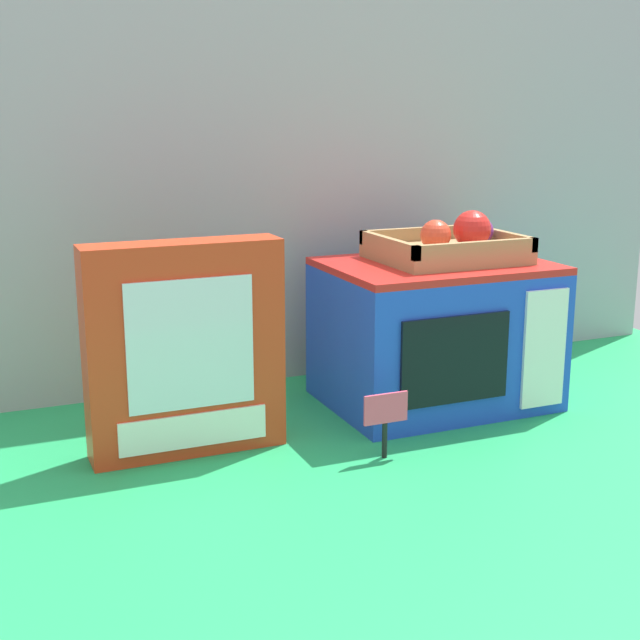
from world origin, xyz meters
The scene contains 6 objects.
ground_plane centered at (0.00, 0.00, 0.00)m, with size 1.70×1.70×0.00m, color #219E54.
display_back_panel centered at (0.00, 0.27, 0.39)m, with size 1.61×0.03×0.79m, color #A0A3A8.
toy_microwave centered at (0.15, 0.02, 0.12)m, with size 0.37×0.28×0.25m.
food_groups_crate centered at (0.18, 0.03, 0.27)m, with size 0.23×0.20×0.09m.
cookie_set_box centered at (-0.31, -0.04, 0.16)m, with size 0.29×0.07×0.32m.
price_sign centered at (-0.05, -0.18, 0.07)m, with size 0.07×0.01×0.10m.
Camera 1 is at (-0.61, -1.26, 0.50)m, focal length 49.17 mm.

